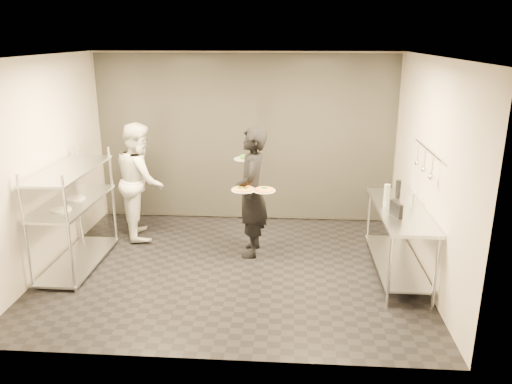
# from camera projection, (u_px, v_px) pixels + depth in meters

# --- Properties ---
(room_shell) EXTENTS (5.00, 4.00, 2.80)m
(room_shell) POSITION_uv_depth(u_px,v_px,m) (240.00, 149.00, 7.50)
(room_shell) COLOR black
(room_shell) RESTS_ON ground
(pass_rack) EXTENTS (0.60, 1.60, 1.50)m
(pass_rack) POSITION_uv_depth(u_px,v_px,m) (74.00, 212.00, 6.72)
(pass_rack) COLOR silver
(pass_rack) RESTS_ON ground
(prep_counter) EXTENTS (0.60, 1.80, 0.92)m
(prep_counter) POSITION_uv_depth(u_px,v_px,m) (399.00, 230.00, 6.47)
(prep_counter) COLOR silver
(prep_counter) RESTS_ON ground
(utensil_rail) EXTENTS (0.07, 1.20, 0.31)m
(utensil_rail) POSITION_uv_depth(u_px,v_px,m) (426.00, 162.00, 6.18)
(utensil_rail) COLOR silver
(utensil_rail) RESTS_ON room_shell
(waiter) EXTENTS (0.45, 0.68, 1.85)m
(waiter) POSITION_uv_depth(u_px,v_px,m) (252.00, 193.00, 7.01)
(waiter) COLOR black
(waiter) RESTS_ON ground
(chef) EXTENTS (0.93, 1.05, 1.80)m
(chef) POSITION_uv_depth(u_px,v_px,m) (140.00, 180.00, 7.69)
(chef) COLOR silver
(chef) RESTS_ON ground
(pizza_plate_near) EXTENTS (0.33, 0.33, 0.05)m
(pizza_plate_near) POSITION_uv_depth(u_px,v_px,m) (243.00, 189.00, 6.74)
(pizza_plate_near) COLOR silver
(pizza_plate_near) RESTS_ON waiter
(pizza_plate_far) EXTENTS (0.30, 0.30, 0.05)m
(pizza_plate_far) POSITION_uv_depth(u_px,v_px,m) (264.00, 190.00, 6.73)
(pizza_plate_far) COLOR silver
(pizza_plate_far) RESTS_ON waiter
(salad_plate) EXTENTS (0.30, 0.30, 0.07)m
(salad_plate) POSITION_uv_depth(u_px,v_px,m) (245.00, 158.00, 7.12)
(salad_plate) COLOR silver
(salad_plate) RESTS_ON waiter
(pos_monitor) EXTENTS (0.12, 0.25, 0.18)m
(pos_monitor) POSITION_uv_depth(u_px,v_px,m) (396.00, 209.00, 6.10)
(pos_monitor) COLOR black
(pos_monitor) RESTS_ON prep_counter
(bottle_green) EXTENTS (0.08, 0.08, 0.27)m
(bottle_green) POSITION_uv_depth(u_px,v_px,m) (387.00, 195.00, 6.50)
(bottle_green) COLOR gray
(bottle_green) RESTS_ON prep_counter
(bottle_clear) EXTENTS (0.05, 0.05, 0.18)m
(bottle_clear) POSITION_uv_depth(u_px,v_px,m) (412.00, 200.00, 6.45)
(bottle_clear) COLOR gray
(bottle_clear) RESTS_ON prep_counter
(bottle_dark) EXTENTS (0.07, 0.07, 0.25)m
(bottle_dark) POSITION_uv_depth(u_px,v_px,m) (398.00, 189.00, 6.77)
(bottle_dark) COLOR black
(bottle_dark) RESTS_ON prep_counter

